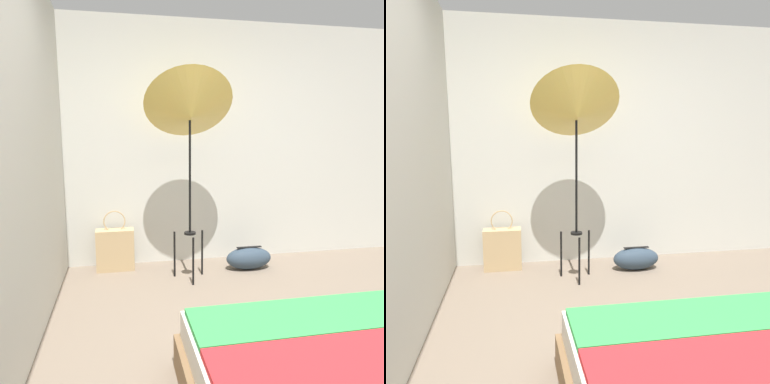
# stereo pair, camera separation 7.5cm
# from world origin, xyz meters

# --- Properties ---
(wall_back) EXTENTS (8.00, 0.05, 2.60)m
(wall_back) POSITION_xyz_m (0.00, 2.26, 1.30)
(wall_back) COLOR beige
(wall_back) RESTS_ON ground_plane
(wall_side_left) EXTENTS (0.05, 8.00, 2.60)m
(wall_side_left) POSITION_xyz_m (-1.48, 1.00, 1.30)
(wall_side_left) COLOR beige
(wall_side_left) RESTS_ON ground_plane
(photo_umbrella) EXTENTS (0.85, 0.73, 2.00)m
(photo_umbrella) POSITION_xyz_m (-0.23, 1.68, 1.62)
(photo_umbrella) COLOR black
(photo_umbrella) RESTS_ON ground_plane
(tote_bag) EXTENTS (0.39, 0.17, 0.63)m
(tote_bag) POSITION_xyz_m (-0.95, 2.07, 0.22)
(tote_bag) COLOR tan
(tote_bag) RESTS_ON ground_plane
(duffel_bag) EXTENTS (0.49, 0.23, 0.24)m
(duffel_bag) POSITION_xyz_m (0.43, 1.83, 0.12)
(duffel_bag) COLOR #2D3D4C
(duffel_bag) RESTS_ON ground_plane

